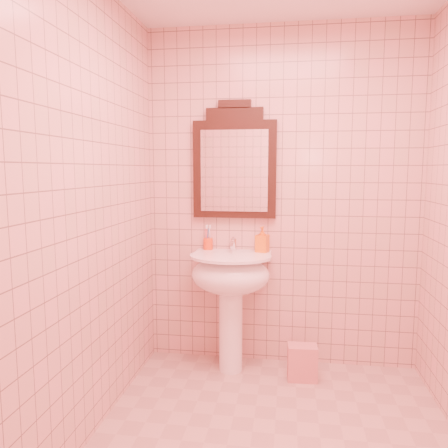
% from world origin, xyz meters
% --- Properties ---
extents(back_wall, '(2.00, 0.02, 2.50)m').
position_xyz_m(back_wall, '(0.00, 1.10, 1.25)').
color(back_wall, '#CDA08F').
rests_on(back_wall, floor).
extents(pedestal_sink, '(0.58, 0.58, 0.86)m').
position_xyz_m(pedestal_sink, '(-0.35, 0.87, 0.66)').
color(pedestal_sink, white).
rests_on(pedestal_sink, floor).
extents(faucet, '(0.04, 0.16, 0.11)m').
position_xyz_m(faucet, '(-0.35, 1.01, 0.92)').
color(faucet, white).
rests_on(faucet, pedestal_sink).
extents(mirror, '(0.62, 0.06, 0.86)m').
position_xyz_m(mirror, '(-0.35, 1.07, 1.50)').
color(mirror, black).
rests_on(mirror, back_wall).
extents(toothbrush_cup, '(0.07, 0.07, 0.16)m').
position_xyz_m(toothbrush_cup, '(-0.55, 1.05, 0.91)').
color(toothbrush_cup, red).
rests_on(toothbrush_cup, pedestal_sink).
extents(soap_dispenser, '(0.11, 0.11, 0.19)m').
position_xyz_m(soap_dispenser, '(-0.13, 1.01, 0.96)').
color(soap_dispenser, orange).
rests_on(soap_dispenser, pedestal_sink).
extents(towel, '(0.21, 0.15, 0.25)m').
position_xyz_m(towel, '(0.17, 0.81, 0.12)').
color(towel, '#CF797A').
rests_on(towel, floor).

